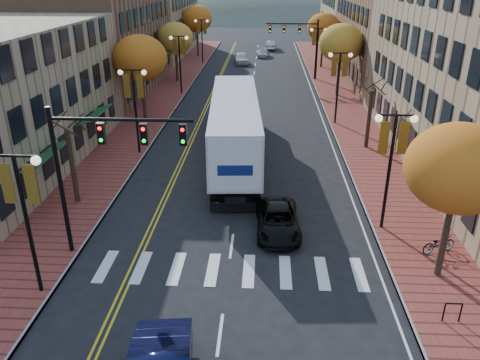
# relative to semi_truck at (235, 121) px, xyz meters

# --- Properties ---
(ground) EXTENTS (200.00, 200.00, 0.00)m
(ground) POSITION_rel_semi_truck_xyz_m (0.60, -15.75, -2.66)
(ground) COLOR black
(ground) RESTS_ON ground
(sidewalk_left) EXTENTS (4.00, 85.00, 0.15)m
(sidewalk_left) POSITION_rel_semi_truck_xyz_m (-8.40, 16.75, -2.58)
(sidewalk_left) COLOR brown
(sidewalk_left) RESTS_ON ground
(sidewalk_right) EXTENTS (4.00, 85.00, 0.15)m
(sidewalk_right) POSITION_rel_semi_truck_xyz_m (9.60, 16.75, -2.58)
(sidewalk_right) COLOR brown
(sidewalk_right) RESTS_ON ground
(building_left_mid) EXTENTS (12.00, 24.00, 11.00)m
(building_left_mid) POSITION_rel_semi_truck_xyz_m (-16.40, 20.25, 2.84)
(building_left_mid) COLOR brown
(building_left_mid) RESTS_ON ground
(building_left_far) EXTENTS (12.00, 26.00, 9.50)m
(building_left_far) POSITION_rel_semi_truck_xyz_m (-16.40, 45.25, 2.09)
(building_left_far) COLOR #9E8966
(building_left_far) RESTS_ON ground
(building_right_mid) EXTENTS (15.00, 24.00, 10.00)m
(building_right_mid) POSITION_rel_semi_truck_xyz_m (19.10, 26.25, 2.34)
(building_right_mid) COLOR brown
(building_right_mid) RESTS_ON ground
(building_right_far) EXTENTS (15.00, 20.00, 11.00)m
(building_right_far) POSITION_rel_semi_truck_xyz_m (19.10, 48.25, 2.84)
(building_right_far) COLOR #9E8966
(building_right_far) RESTS_ON ground
(tree_left_a) EXTENTS (0.28, 0.28, 4.20)m
(tree_left_a) POSITION_rel_semi_truck_xyz_m (-8.40, -7.75, -0.41)
(tree_left_a) COLOR #382619
(tree_left_a) RESTS_ON sidewalk_left
(tree_left_b) EXTENTS (4.48, 4.48, 7.21)m
(tree_left_b) POSITION_rel_semi_truck_xyz_m (-8.40, 8.25, 2.79)
(tree_left_b) COLOR #382619
(tree_left_b) RESTS_ON sidewalk_left
(tree_left_c) EXTENTS (4.16, 4.16, 6.69)m
(tree_left_c) POSITION_rel_semi_truck_xyz_m (-8.40, 24.25, 2.40)
(tree_left_c) COLOR #382619
(tree_left_c) RESTS_ON sidewalk_left
(tree_left_d) EXTENTS (4.61, 4.61, 7.42)m
(tree_left_d) POSITION_rel_semi_truck_xyz_m (-8.40, 42.25, 2.94)
(tree_left_d) COLOR #382619
(tree_left_d) RESTS_ON sidewalk_left
(tree_right_a) EXTENTS (4.16, 4.16, 6.69)m
(tree_right_a) POSITION_rel_semi_truck_xyz_m (9.60, -13.75, 2.40)
(tree_right_a) COLOR #382619
(tree_right_a) RESTS_ON sidewalk_right
(tree_right_b) EXTENTS (0.28, 0.28, 4.20)m
(tree_right_b) POSITION_rel_semi_truck_xyz_m (9.60, 2.25, -0.41)
(tree_right_b) COLOR #382619
(tree_right_b) RESTS_ON sidewalk_right
(tree_right_c) EXTENTS (4.48, 4.48, 7.21)m
(tree_right_c) POSITION_rel_semi_truck_xyz_m (9.60, 18.25, 2.79)
(tree_right_c) COLOR #382619
(tree_right_c) RESTS_ON sidewalk_right
(tree_right_d) EXTENTS (4.35, 4.35, 7.00)m
(tree_right_d) POSITION_rel_semi_truck_xyz_m (9.60, 34.25, 2.63)
(tree_right_d) COLOR #382619
(tree_right_d) RESTS_ON sidewalk_right
(lamp_left_a) EXTENTS (1.96, 0.36, 6.05)m
(lamp_left_a) POSITION_rel_semi_truck_xyz_m (-6.90, -15.75, 1.64)
(lamp_left_a) COLOR black
(lamp_left_a) RESTS_ON ground
(lamp_left_b) EXTENTS (1.96, 0.36, 6.05)m
(lamp_left_b) POSITION_rel_semi_truck_xyz_m (-6.90, 0.25, 1.64)
(lamp_left_b) COLOR black
(lamp_left_b) RESTS_ON ground
(lamp_left_c) EXTENTS (1.96, 0.36, 6.05)m
(lamp_left_c) POSITION_rel_semi_truck_xyz_m (-6.90, 18.25, 1.64)
(lamp_left_c) COLOR black
(lamp_left_c) RESTS_ON ground
(lamp_left_d) EXTENTS (1.96, 0.36, 6.05)m
(lamp_left_d) POSITION_rel_semi_truck_xyz_m (-6.90, 36.25, 1.64)
(lamp_left_d) COLOR black
(lamp_left_d) RESTS_ON ground
(lamp_right_a) EXTENTS (1.96, 0.36, 6.05)m
(lamp_right_a) POSITION_rel_semi_truck_xyz_m (8.10, -9.75, 1.64)
(lamp_right_a) COLOR black
(lamp_right_a) RESTS_ON ground
(lamp_right_b) EXTENTS (1.96, 0.36, 6.05)m
(lamp_right_b) POSITION_rel_semi_truck_xyz_m (8.10, 8.25, 1.64)
(lamp_right_b) COLOR black
(lamp_right_b) RESTS_ON ground
(lamp_right_c) EXTENTS (1.96, 0.36, 6.05)m
(lamp_right_c) POSITION_rel_semi_truck_xyz_m (8.10, 26.25, 1.64)
(lamp_right_c) COLOR black
(lamp_right_c) RESTS_ON ground
(traffic_mast_near) EXTENTS (6.10, 0.35, 7.00)m
(traffic_mast_near) POSITION_rel_semi_truck_xyz_m (-4.88, -12.75, 2.26)
(traffic_mast_near) COLOR black
(traffic_mast_near) RESTS_ON ground
(traffic_mast_far) EXTENTS (6.10, 0.34, 7.00)m
(traffic_mast_far) POSITION_rel_semi_truck_xyz_m (6.07, 26.25, 2.26)
(traffic_mast_far) COLOR black
(traffic_mast_far) RESTS_ON ground
(semi_truck) EXTENTS (4.11, 18.35, 4.55)m
(semi_truck) POSITION_rel_semi_truck_xyz_m (0.00, 0.00, 0.00)
(semi_truck) COLOR black
(semi_truck) RESTS_ON ground
(black_suv) EXTENTS (2.28, 4.65, 1.27)m
(black_suv) POSITION_rel_semi_truck_xyz_m (2.81, -10.24, -2.02)
(black_suv) COLOR black
(black_suv) RESTS_ON ground
(car_far_white) EXTENTS (2.44, 4.83, 1.58)m
(car_far_white) POSITION_rel_semi_truck_xyz_m (-1.41, 36.76, -1.87)
(car_far_white) COLOR silver
(car_far_white) RESTS_ON ground
(car_far_silver) EXTENTS (1.88, 4.22, 1.20)m
(car_far_silver) POSITION_rel_semi_truck_xyz_m (1.64, 42.79, -2.06)
(car_far_silver) COLOR #A5A4AB
(car_far_silver) RESTS_ON ground
(car_far_oncoming) EXTENTS (1.97, 4.57, 1.46)m
(car_far_oncoming) POSITION_rel_semi_truck_xyz_m (2.95, 50.18, -1.93)
(car_far_oncoming) COLOR #B3B2BB
(car_far_oncoming) RESTS_ON ground
(bicycle) EXTENTS (1.83, 1.19, 0.91)m
(bicycle) POSITION_rel_semi_truck_xyz_m (10.16, -12.01, -2.05)
(bicycle) COLOR gray
(bicycle) RESTS_ON sidewalk_right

